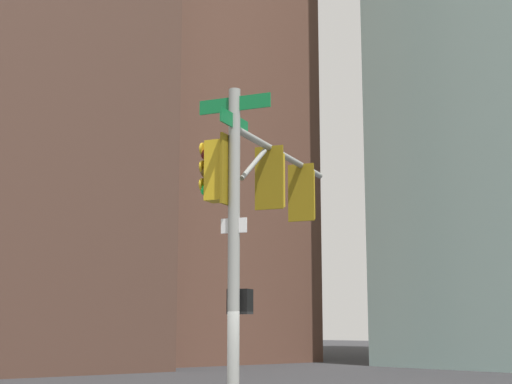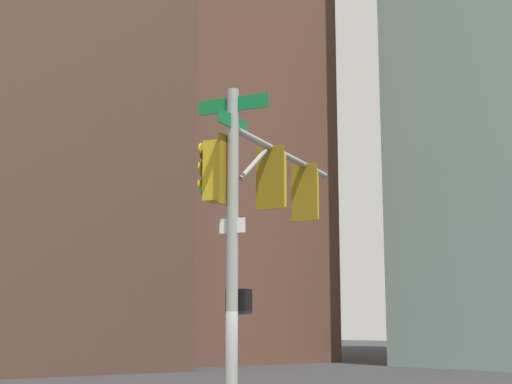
{
  "view_description": "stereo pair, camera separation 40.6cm",
  "coord_description": "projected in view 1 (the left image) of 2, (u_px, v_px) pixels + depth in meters",
  "views": [
    {
      "loc": [
        -7.4,
        -10.03,
        2.24
      ],
      "look_at": [
        1.13,
        -0.02,
        4.55
      ],
      "focal_mm": 54.38,
      "sensor_mm": 36.0,
      "label": 1
    },
    {
      "loc": [
        -7.09,
        -10.29,
        2.24
      ],
      "look_at": [
        1.13,
        -0.02,
        4.55
      ],
      "focal_mm": 54.38,
      "sensor_mm": 36.0,
      "label": 2
    }
  ],
  "objects": [
    {
      "name": "signal_pole_assembly",
      "position": [
        259.0,
        206.0,
        13.6
      ],
      "size": [
        4.44,
        2.58,
        6.14
      ],
      "rotation": [
        0.0,
        0.0,
        0.46
      ],
      "color": "gray",
      "rests_on": "ground_plane"
    },
    {
      "name": "building_brick_nearside",
      "position": [
        144.0,
        38.0,
        56.34
      ],
      "size": [
        18.51,
        17.22,
        46.1
      ],
      "primitive_type": "cube",
      "color": "brown",
      "rests_on": "ground_plane"
    },
    {
      "name": "building_brick_farside",
      "position": [
        93.0,
        192.0,
        77.36
      ],
      "size": [
        21.23,
        18.41,
        31.34
      ],
      "primitive_type": "cube",
      "color": "brown",
      "rests_on": "ground_plane"
    }
  ]
}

